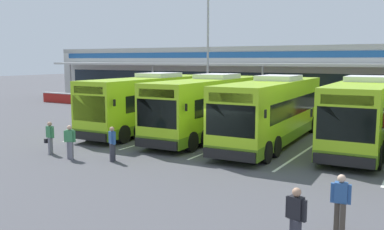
{
  "coord_description": "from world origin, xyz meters",
  "views": [
    {
      "loc": [
        7.92,
        -16.83,
        4.67
      ],
      "look_at": [
        -3.95,
        3.0,
        1.6
      ],
      "focal_mm": 39.06,
      "sensor_mm": 36.0,
      "label": 1
    }
  ],
  "objects": [
    {
      "name": "pedestrian_approaching_bus",
      "position": [
        5.1,
        -7.21,
        0.87
      ],
      "size": [
        0.54,
        0.36,
        1.62
      ],
      "color": "#33333D",
      "rests_on": "ground"
    },
    {
      "name": "ground_plane",
      "position": [
        0.0,
        0.0,
        0.0
      ],
      "size": [
        200.0,
        200.0,
        0.0
      ],
      "primitive_type": "plane",
      "color": "#4C4C51"
    },
    {
      "name": "terminal_building",
      "position": [
        -0.0,
        26.91,
        3.01
      ],
      "size": [
        70.0,
        13.0,
        6.0
      ],
      "color": "#B7B7B2",
      "rests_on": "ground"
    },
    {
      "name": "bay_stripe_mid_west",
      "position": [
        -2.1,
        6.0,
        0.0
      ],
      "size": [
        0.14,
        13.0,
        0.01
      ],
      "primitive_type": "cube",
      "color": "silver",
      "rests_on": "ground"
    },
    {
      "name": "bay_stripe_centre",
      "position": [
        2.1,
        6.0,
        0.0
      ],
      "size": [
        0.14,
        13.0,
        0.01
      ],
      "primitive_type": "cube",
      "color": "silver",
      "rests_on": "ground"
    },
    {
      "name": "coach_bus_leftmost",
      "position": [
        -8.61,
        5.52,
        1.79
      ],
      "size": [
        3.3,
        12.24,
        3.78
      ],
      "color": "#9ED11E",
      "rests_on": "ground"
    },
    {
      "name": "pedestrian_near_bin",
      "position": [
        -6.93,
        -3.23,
        0.87
      ],
      "size": [
        0.52,
        0.35,
        1.62
      ],
      "color": "slate",
      "rests_on": "ground"
    },
    {
      "name": "coach_bus_centre",
      "position": [
        -0.08,
        5.33,
        1.79
      ],
      "size": [
        3.3,
        12.24,
        3.78
      ],
      "color": "#9ED11E",
      "rests_on": "ground"
    },
    {
      "name": "pedestrian_in_dark_coat",
      "position": [
        5.78,
        -5.44,
        0.87
      ],
      "size": [
        0.54,
        0.29,
        1.62
      ],
      "color": "#4C4238",
      "rests_on": "ground"
    },
    {
      "name": "coach_bus_left_centre",
      "position": [
        -4.22,
        5.65,
        1.79
      ],
      "size": [
        3.3,
        12.24,
        3.78
      ],
      "color": "#9ED11E",
      "rests_on": "ground"
    },
    {
      "name": "coach_bus_right_centre",
      "position": [
        4.41,
        6.81,
        1.79
      ],
      "size": [
        3.3,
        12.24,
        3.78
      ],
      "color": "#9ED11E",
      "rests_on": "ground"
    },
    {
      "name": "pedestrian_with_handbag",
      "position": [
        -8.65,
        -2.94,
        0.86
      ],
      "size": [
        0.63,
        0.35,
        1.62
      ],
      "color": "slate",
      "rests_on": "ground"
    },
    {
      "name": "pedestrian_child",
      "position": [
        -4.95,
        -2.51,
        0.87
      ],
      "size": [
        0.52,
        0.4,
        1.62
      ],
      "color": "#33333D",
      "rests_on": "ground"
    },
    {
      "name": "bay_stripe_west",
      "position": [
        -6.3,
        6.0,
        0.0
      ],
      "size": [
        0.14,
        13.0,
        0.01
      ],
      "primitive_type": "cube",
      "color": "silver",
      "rests_on": "ground"
    },
    {
      "name": "bay_stripe_far_west",
      "position": [
        -10.5,
        6.0,
        0.0
      ],
      "size": [
        0.14,
        13.0,
        0.01
      ],
      "primitive_type": "cube",
      "color": "silver",
      "rests_on": "ground"
    },
    {
      "name": "lamp_post_west",
      "position": [
        -10.51,
        16.75,
        6.29
      ],
      "size": [
        3.24,
        0.28,
        11.0
      ],
      "color": "#9E9EA3",
      "rests_on": "ground"
    },
    {
      "name": "red_barrier_wall",
      "position": [
        0.0,
        14.5,
        0.56
      ],
      "size": [
        60.0,
        0.4,
        1.1
      ],
      "color": "maroon",
      "rests_on": "ground"
    }
  ]
}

